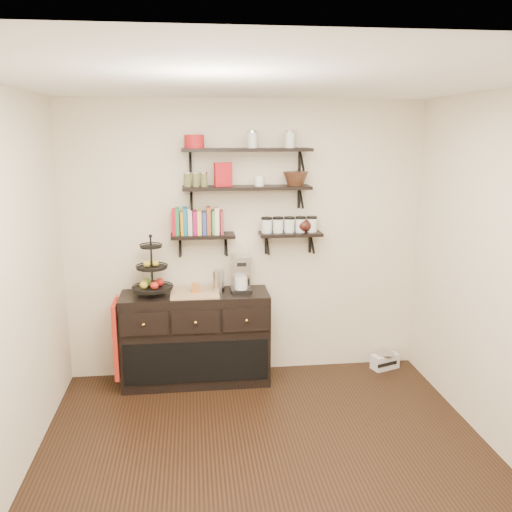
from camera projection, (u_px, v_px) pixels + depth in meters
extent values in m
plane|color=black|center=(271.00, 470.00, 3.92)|extent=(3.50, 3.50, 0.00)
cube|color=white|center=(273.00, 81.00, 3.32)|extent=(3.50, 3.50, 0.02)
cube|color=silver|center=(246.00, 241.00, 5.32)|extent=(3.50, 0.02, 2.70)
cube|color=black|center=(247.00, 150.00, 4.99)|extent=(1.20, 0.27, 0.03)
cube|color=black|center=(190.00, 162.00, 5.07)|extent=(0.02, 0.03, 0.20)
cube|color=black|center=(300.00, 161.00, 5.19)|extent=(0.02, 0.03, 0.20)
cube|color=black|center=(247.00, 188.00, 5.07)|extent=(1.20, 0.27, 0.03)
cube|color=black|center=(191.00, 199.00, 5.15)|extent=(0.02, 0.03, 0.20)
cube|color=black|center=(299.00, 198.00, 5.27)|extent=(0.02, 0.03, 0.20)
cube|color=black|center=(203.00, 236.00, 5.13)|extent=(0.60, 0.25, 0.03)
cube|color=black|center=(180.00, 246.00, 5.23)|extent=(0.02, 0.03, 0.20)
cube|color=black|center=(226.00, 245.00, 5.28)|extent=(0.03, 0.03, 0.20)
cube|color=black|center=(290.00, 234.00, 5.22)|extent=(0.60, 0.25, 0.03)
cube|color=black|center=(266.00, 244.00, 5.33)|extent=(0.03, 0.03, 0.20)
cube|color=black|center=(310.00, 243.00, 5.38)|extent=(0.02, 0.03, 0.20)
cube|color=#B50E23|center=(175.00, 224.00, 5.08)|extent=(0.02, 0.15, 0.20)
cube|color=#226F42|center=(179.00, 222.00, 5.08)|extent=(0.03, 0.15, 0.24)
cube|color=orange|center=(183.00, 223.00, 5.08)|extent=(0.04, 0.15, 0.21)
cube|color=#166685|center=(187.00, 221.00, 5.08)|extent=(0.03, 0.15, 0.25)
cube|color=beige|center=(190.00, 223.00, 5.09)|extent=(0.03, 0.15, 0.22)
cube|color=#A90F61|center=(194.00, 221.00, 5.09)|extent=(0.04, 0.15, 0.26)
cube|color=yellow|center=(199.00, 222.00, 5.10)|extent=(0.03, 0.15, 0.23)
cube|color=#304090|center=(202.00, 224.00, 5.11)|extent=(0.03, 0.15, 0.20)
cube|color=#9D4A23|center=(207.00, 221.00, 5.11)|extent=(0.04, 0.15, 0.24)
cube|color=#4F9D53|center=(211.00, 223.00, 5.11)|extent=(0.03, 0.15, 0.21)
cube|color=beige|center=(215.00, 221.00, 5.11)|extent=(0.03, 0.15, 0.25)
cube|color=#8F313D|center=(218.00, 222.00, 5.12)|extent=(0.02, 0.15, 0.22)
cylinder|color=silver|center=(267.00, 226.00, 5.18)|extent=(0.10, 0.10, 0.13)
cylinder|color=silver|center=(278.00, 226.00, 5.20)|extent=(0.10, 0.10, 0.13)
cylinder|color=silver|center=(289.00, 226.00, 5.21)|extent=(0.10, 0.10, 0.13)
cylinder|color=silver|center=(301.00, 225.00, 5.22)|extent=(0.10, 0.10, 0.13)
cylinder|color=silver|center=(312.00, 225.00, 5.24)|extent=(0.10, 0.10, 0.13)
cube|color=black|center=(196.00, 338.00, 5.23)|extent=(1.40, 0.45, 0.90)
cube|color=tan|center=(195.00, 293.00, 5.13)|extent=(0.45, 0.41, 0.02)
sphere|color=gold|center=(144.00, 325.00, 4.87)|extent=(0.04, 0.04, 0.04)
sphere|color=gold|center=(196.00, 323.00, 4.93)|extent=(0.04, 0.04, 0.04)
sphere|color=gold|center=(247.00, 321.00, 4.98)|extent=(0.04, 0.04, 0.04)
cylinder|color=black|center=(152.00, 266.00, 5.02)|extent=(0.02, 0.02, 0.55)
cylinder|color=black|center=(153.00, 288.00, 5.07)|extent=(0.38, 0.38, 0.01)
cylinder|color=black|center=(152.00, 268.00, 5.03)|extent=(0.29, 0.29, 0.02)
cylinder|color=black|center=(151.00, 247.00, 4.98)|extent=(0.20, 0.20, 0.02)
sphere|color=#B21914|center=(160.00, 282.00, 5.11)|extent=(0.08, 0.08, 0.08)
sphere|color=gold|center=(147.00, 264.00, 5.01)|extent=(0.07, 0.07, 0.07)
cube|color=#9B5C23|center=(196.00, 288.00, 5.12)|extent=(0.08, 0.08, 0.08)
cube|color=black|center=(241.00, 290.00, 5.18)|extent=(0.20, 0.18, 0.04)
cube|color=silver|center=(240.00, 273.00, 5.20)|extent=(0.20, 0.08, 0.30)
cube|color=silver|center=(241.00, 259.00, 5.11)|extent=(0.20, 0.18, 0.06)
cylinder|color=silver|center=(241.00, 283.00, 5.14)|extent=(0.13, 0.13, 0.11)
cylinder|color=silver|center=(219.00, 282.00, 5.11)|extent=(0.11, 0.11, 0.22)
cube|color=maroon|center=(117.00, 339.00, 5.04)|extent=(0.04, 0.31, 0.72)
cube|color=silver|center=(385.00, 361.00, 5.61)|extent=(0.31, 0.23, 0.15)
cylinder|color=silver|center=(385.00, 354.00, 5.59)|extent=(0.24, 0.24, 0.02)
cube|color=black|center=(387.00, 364.00, 5.54)|extent=(0.23, 0.09, 0.04)
cube|color=#AC1319|center=(223.00, 174.00, 5.01)|extent=(0.17, 0.10, 0.22)
cylinder|color=white|center=(259.00, 181.00, 5.06)|extent=(0.09, 0.09, 0.10)
cylinder|color=#AC1319|center=(194.00, 141.00, 4.92)|extent=(0.18, 0.18, 0.12)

